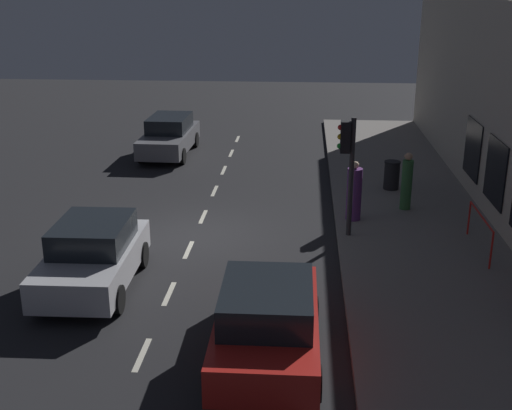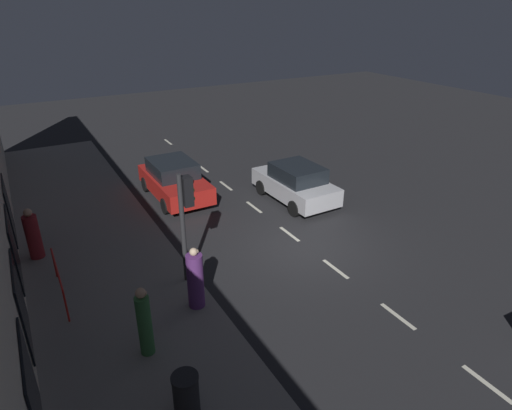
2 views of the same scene
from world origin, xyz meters
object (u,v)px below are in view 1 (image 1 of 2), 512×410
object	(u,v)px
parked_car_2	(267,321)
parked_car_1	(93,255)
traffic_light	(348,155)
pedestrian_2	(354,193)
trash_bin	(392,175)
pedestrian_1	(407,183)
parked_car_0	(169,136)

from	to	relation	value
parked_car_2	parked_car_1	bearing A→B (deg)	145.92
traffic_light	parked_car_2	xyz separation A→B (m)	(-1.78, -6.18, -1.63)
traffic_light	parked_car_2	bearing A→B (deg)	-106.05
traffic_light	parked_car_2	size ratio (longest dim) A/B	0.79
parked_car_2	pedestrian_2	bearing A→B (deg)	73.79
parked_car_1	trash_bin	size ratio (longest dim) A/B	4.12
traffic_light	pedestrian_2	world-z (taller)	traffic_light
pedestrian_2	parked_car_1	bearing A→B (deg)	132.66
pedestrian_1	parked_car_2	bearing A→B (deg)	-167.80
pedestrian_2	parked_car_0	bearing A→B (deg)	48.56
pedestrian_2	trash_bin	world-z (taller)	pedestrian_2
parked_car_1	pedestrian_2	xyz separation A→B (m)	(6.31, 4.65, 0.16)
parked_car_0	pedestrian_2	size ratio (longest dim) A/B	2.60
trash_bin	pedestrian_2	bearing A→B (deg)	-115.63
traffic_light	parked_car_1	xyz separation A→B (m)	(-5.99, -3.38, -1.64)
traffic_light	parked_car_0	size ratio (longest dim) A/B	0.72
parked_car_1	parked_car_2	bearing A→B (deg)	145.23
traffic_light	trash_bin	bearing A→B (deg)	67.48
parked_car_1	trash_bin	bearing A→B (deg)	-136.33
parked_car_1	parked_car_0	bearing A→B (deg)	-87.83
trash_bin	traffic_light	bearing A→B (deg)	-112.52
pedestrian_1	pedestrian_2	distance (m)	1.97
parked_car_2	pedestrian_2	world-z (taller)	pedestrian_2
pedestrian_2	pedestrian_1	bearing A→B (deg)	-51.24
traffic_light	pedestrian_1	distance (m)	3.39
pedestrian_1	pedestrian_2	world-z (taller)	pedestrian_1
parked_car_0	trash_bin	size ratio (longest dim) A/B	4.74
parked_car_1	parked_car_2	xyz separation A→B (m)	(4.21, -2.80, 0.00)
parked_car_0	pedestrian_1	xyz separation A→B (m)	(8.69, -6.67, 0.20)
pedestrian_2	trash_bin	size ratio (longest dim) A/B	1.83
pedestrian_2	trash_bin	bearing A→B (deg)	-19.36
pedestrian_1	trash_bin	bearing A→B (deg)	41.21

